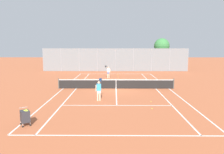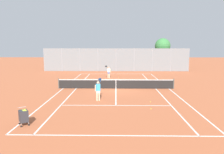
# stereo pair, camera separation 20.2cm
# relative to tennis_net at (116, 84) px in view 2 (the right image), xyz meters

# --- Properties ---
(ground_plane) EXTENTS (120.00, 120.00, 0.00)m
(ground_plane) POSITION_rel_tennis_net_xyz_m (0.00, 0.00, -0.51)
(ground_plane) COLOR #B25B38
(court_line_markings) EXTENTS (11.10, 23.90, 0.01)m
(court_line_markings) POSITION_rel_tennis_net_xyz_m (0.00, 0.00, -0.51)
(court_line_markings) COLOR silver
(court_line_markings) RESTS_ON ground
(tennis_net) EXTENTS (12.00, 0.10, 1.07)m
(tennis_net) POSITION_rel_tennis_net_xyz_m (0.00, 0.00, 0.00)
(tennis_net) COLOR #474C47
(tennis_net) RESTS_ON ground
(ball_cart) EXTENTS (0.73, 0.78, 0.96)m
(ball_cart) POSITION_rel_tennis_net_xyz_m (-5.17, -10.54, 0.03)
(ball_cart) COLOR #2D2D33
(ball_cart) RESTS_ON ground
(player_near_side) EXTENTS (0.52, 0.85, 1.77)m
(player_near_side) POSITION_rel_tennis_net_xyz_m (-1.44, -4.96, 0.42)
(player_near_side) COLOR beige
(player_near_side) RESTS_ON ground
(player_far_left) EXTENTS (0.75, 0.72, 1.77)m
(player_far_left) POSITION_rel_tennis_net_xyz_m (-0.99, 7.32, 0.42)
(player_far_left) COLOR beige
(player_far_left) RESTS_ON ground
(loose_tennis_ball_0) EXTENTS (0.07, 0.07, 0.07)m
(loose_tennis_ball_0) POSITION_rel_tennis_net_xyz_m (2.47, -7.32, -0.48)
(loose_tennis_ball_0) COLOR #D1DB33
(loose_tennis_ball_0) RESTS_ON ground
(loose_tennis_ball_1) EXTENTS (0.07, 0.07, 0.07)m
(loose_tennis_ball_1) POSITION_rel_tennis_net_xyz_m (-0.17, 4.88, -0.48)
(loose_tennis_ball_1) COLOR #D1DB33
(loose_tennis_ball_1) RESTS_ON ground
(loose_tennis_ball_2) EXTENTS (0.07, 0.07, 0.07)m
(loose_tennis_ball_2) POSITION_rel_tennis_net_xyz_m (-4.17, 7.35, -0.48)
(loose_tennis_ball_2) COLOR #D1DB33
(loose_tennis_ball_2) RESTS_ON ground
(loose_tennis_ball_3) EXTENTS (0.07, 0.07, 0.07)m
(loose_tennis_ball_3) POSITION_rel_tennis_net_xyz_m (0.34, 10.37, -0.48)
(loose_tennis_ball_3) COLOR #D1DB33
(loose_tennis_ball_3) RESTS_ON ground
(loose_tennis_ball_4) EXTENTS (0.07, 0.07, 0.07)m
(loose_tennis_ball_4) POSITION_rel_tennis_net_xyz_m (0.37, 8.24, -0.48)
(loose_tennis_ball_4) COLOR #D1DB33
(loose_tennis_ball_4) RESTS_ON ground
(loose_tennis_ball_5) EXTENTS (0.07, 0.07, 0.07)m
(loose_tennis_ball_5) POSITION_rel_tennis_net_xyz_m (2.72, -5.41, -0.48)
(loose_tennis_ball_5) COLOR #D1DB33
(loose_tennis_ball_5) RESTS_ON ground
(back_fence) EXTENTS (25.10, 0.08, 3.95)m
(back_fence) POSITION_rel_tennis_net_xyz_m (0.00, 15.45, 1.47)
(back_fence) COLOR gray
(back_fence) RESTS_ON ground
(tree_behind_left) EXTENTS (2.79, 2.79, 5.73)m
(tree_behind_left) POSITION_rel_tennis_net_xyz_m (8.39, 17.90, 3.76)
(tree_behind_left) COLOR brown
(tree_behind_left) RESTS_ON ground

